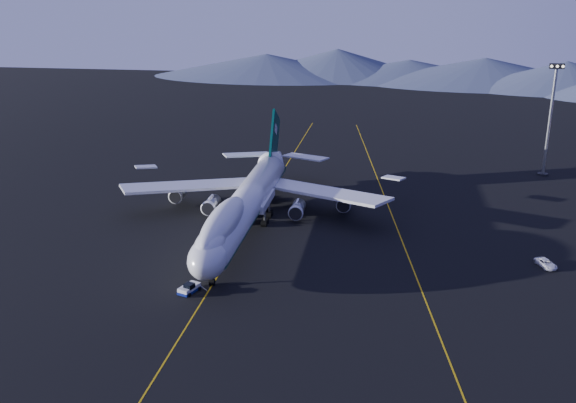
# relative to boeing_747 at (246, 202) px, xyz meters

# --- Properties ---
(ground) EXTENTS (500.00, 500.00, 0.00)m
(ground) POSITION_rel_boeing_747_xyz_m (-0.00, -0.03, -5.81)
(ground) COLOR black
(ground) RESTS_ON ground
(taxiway_line_main) EXTENTS (0.25, 220.00, 0.01)m
(taxiway_line_main) POSITION_rel_boeing_747_xyz_m (-0.00, -0.03, -5.80)
(taxiway_line_main) COLOR #CD9F0C
(taxiway_line_main) RESTS_ON ground
(taxiway_line_side) EXTENTS (28.08, 198.09, 0.01)m
(taxiway_line_side) POSITION_rel_boeing_747_xyz_m (30.00, 9.97, -5.80)
(taxiway_line_side) COLOR #CD9F0C
(taxiway_line_side) RESTS_ON ground
(boeing_747) EXTENTS (59.62, 72.43, 19.37)m
(boeing_747) POSITION_rel_boeing_747_xyz_m (0.00, 0.00, 0.00)
(boeing_747) COLOR silver
(boeing_747) RESTS_ON ground
(pushback_tug) EXTENTS (3.31, 4.47, 1.75)m
(pushback_tug) POSITION_rel_boeing_747_xyz_m (-3.00, -29.57, -5.26)
(pushback_tug) COLOR silver
(pushback_tug) RESTS_ON ground
(service_van) EXTENTS (3.80, 5.25, 1.33)m
(service_van) POSITION_rel_boeing_747_xyz_m (56.86, -9.83, -5.15)
(service_van) COLOR white
(service_van) RESTS_ON ground
(floodlight_mast) EXTENTS (3.61, 2.71, 29.20)m
(floodlight_mast) POSITION_rel_boeing_747_xyz_m (68.86, 51.73, 8.98)
(floodlight_mast) COLOR black
(floodlight_mast) RESTS_ON ground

